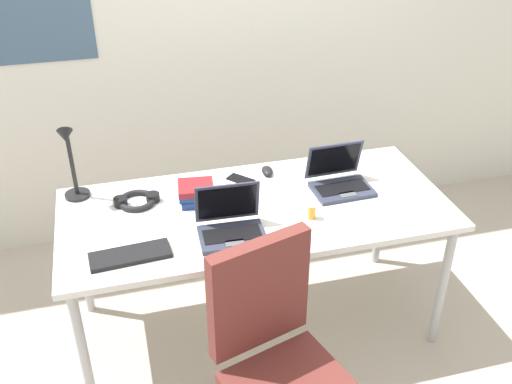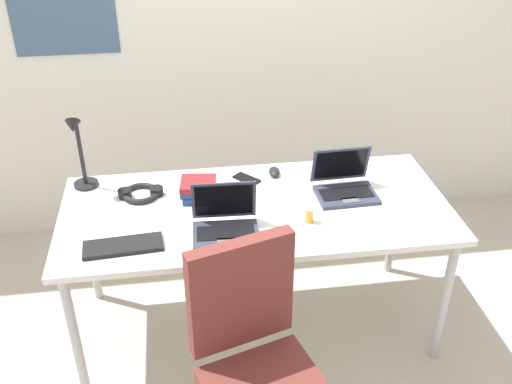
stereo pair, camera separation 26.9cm
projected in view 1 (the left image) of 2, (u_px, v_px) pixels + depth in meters
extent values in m
plane|color=#B7AD9E|center=(256.00, 324.00, 3.12)|extent=(12.00, 12.00, 0.00)
cube|color=silver|center=(206.00, 23.00, 3.35)|extent=(6.00, 0.12, 2.60)
cube|color=white|center=(256.00, 209.00, 2.74)|extent=(1.80, 0.80, 0.03)
cylinder|color=#B2B5BA|center=(84.00, 354.00, 2.47)|extent=(0.04, 0.04, 0.71)
cylinder|color=#B2B5BA|center=(442.00, 286.00, 2.84)|extent=(0.04, 0.04, 0.71)
cylinder|color=#B2B5BA|center=(82.00, 258.00, 3.03)|extent=(0.04, 0.04, 0.71)
cylinder|color=#B2B5BA|center=(381.00, 212.00, 3.40)|extent=(0.04, 0.04, 0.71)
cylinder|color=black|center=(78.00, 195.00, 2.81)|extent=(0.12, 0.12, 0.02)
cylinder|color=black|center=(72.00, 162.00, 2.72)|extent=(0.02, 0.02, 0.34)
cylinder|color=black|center=(65.00, 132.00, 2.60)|extent=(0.01, 0.08, 0.01)
cone|color=black|center=(65.00, 136.00, 2.57)|extent=(0.07, 0.09, 0.09)
cube|color=#33384C|center=(232.00, 236.00, 2.52)|extent=(0.29, 0.21, 0.02)
cube|color=black|center=(232.00, 234.00, 2.51)|extent=(0.25, 0.12, 0.00)
cube|color=#595B60|center=(235.00, 243.00, 2.46)|extent=(0.08, 0.05, 0.00)
cube|color=#33384C|center=(227.00, 202.00, 2.56)|extent=(0.28, 0.05, 0.19)
cube|color=black|center=(227.00, 202.00, 2.55)|extent=(0.25, 0.04, 0.16)
cube|color=#33384C|center=(342.00, 190.00, 2.85)|extent=(0.29, 0.20, 0.02)
cube|color=black|center=(342.00, 188.00, 2.84)|extent=(0.25, 0.12, 0.00)
cube|color=#595B60|center=(348.00, 194.00, 2.79)|extent=(0.08, 0.05, 0.00)
cube|color=#33384C|center=(334.00, 160.00, 2.89)|extent=(0.28, 0.06, 0.19)
cube|color=black|center=(334.00, 160.00, 2.89)|extent=(0.26, 0.05, 0.16)
cube|color=black|center=(130.00, 255.00, 2.41)|extent=(0.34, 0.14, 0.02)
ellipsoid|color=black|center=(267.00, 171.00, 2.99)|extent=(0.06, 0.10, 0.03)
cube|color=black|center=(241.00, 180.00, 2.94)|extent=(0.14, 0.14, 0.01)
torus|color=black|center=(137.00, 201.00, 2.76)|extent=(0.18, 0.18, 0.03)
cylinder|color=black|center=(120.00, 202.00, 2.74)|extent=(0.06, 0.06, 0.04)
cylinder|color=black|center=(153.00, 197.00, 2.77)|extent=(0.06, 0.06, 0.04)
cylinder|color=gold|center=(312.00, 212.00, 2.64)|extent=(0.04, 0.04, 0.06)
cylinder|color=white|center=(312.00, 204.00, 2.62)|extent=(0.04, 0.04, 0.01)
cube|color=navy|center=(199.00, 198.00, 2.77)|extent=(0.18, 0.16, 0.03)
cube|color=navy|center=(196.00, 194.00, 2.75)|extent=(0.17, 0.15, 0.03)
cube|color=maroon|center=(196.00, 188.00, 2.74)|extent=(0.18, 0.17, 0.03)
cube|color=brown|center=(259.00, 293.00, 2.24)|extent=(0.42, 0.18, 0.48)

